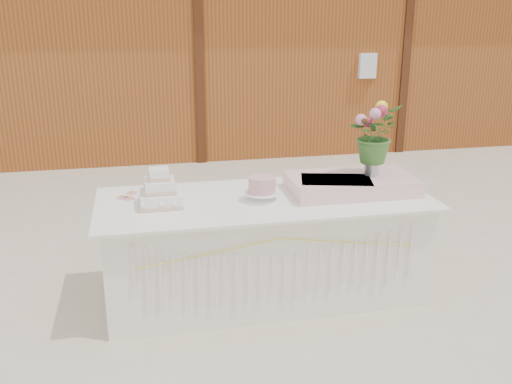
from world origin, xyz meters
TOP-DOWN VIEW (x-y plane):
  - ground at (0.00, 0.00)m, footprint 80.00×80.00m
  - barn at (-0.01, 5.99)m, footprint 12.60×4.60m
  - cake_table at (0.00, -0.00)m, footprint 2.40×1.00m
  - wedding_cake at (-0.74, -0.00)m, footprint 0.30×0.30m
  - pink_cake_stand at (-0.03, -0.06)m, footprint 0.24×0.24m
  - satin_runner at (0.67, 0.02)m, footprint 0.93×0.55m
  - flower_vase at (0.83, 0.03)m, footprint 0.11×0.11m
  - bouquet at (0.83, 0.03)m, footprint 0.50×0.50m
  - loose_flowers at (-0.98, 0.12)m, footprint 0.23×0.41m

SIDE VIEW (x-z plane):
  - ground at x=0.00m, z-range 0.00..0.00m
  - cake_table at x=0.00m, z-range 0.00..0.77m
  - loose_flowers at x=-0.98m, z-range 0.77..0.79m
  - satin_runner at x=0.67m, z-range 0.77..0.89m
  - wedding_cake at x=-0.74m, z-range 0.73..0.99m
  - pink_cake_stand at x=-0.03m, z-range 0.78..0.96m
  - flower_vase at x=0.83m, z-range 0.89..1.03m
  - bouquet at x=0.83m, z-range 1.03..1.46m
  - barn at x=-0.01m, z-range 0.03..3.33m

